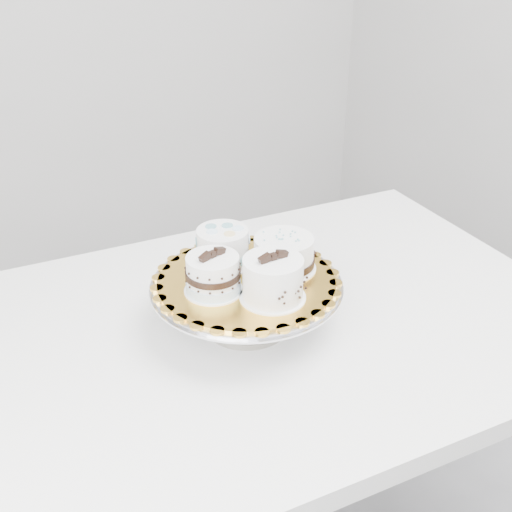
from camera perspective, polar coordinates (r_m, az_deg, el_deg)
table at (r=1.32m, az=0.28°, el=-8.27°), size 1.40×1.05×0.75m
cake_stand at (r=1.23m, az=-0.84°, el=-3.53°), size 0.37×0.37×0.10m
cake_board at (r=1.21m, az=-0.86°, el=-2.19°), size 0.45×0.45×0.00m
cake_swirl at (r=1.14m, az=1.51°, el=-2.13°), size 0.12×0.12×0.10m
cake_banded at (r=1.16m, az=-3.84°, el=-1.74°), size 0.11×0.11×0.09m
cake_dots at (r=1.25m, az=-2.97°, el=0.83°), size 0.13×0.13×0.08m
cake_ribbon at (r=1.23m, az=2.53°, el=0.16°), size 0.13×0.13×0.07m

